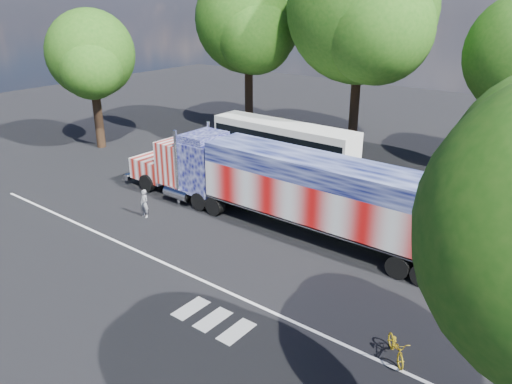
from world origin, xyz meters
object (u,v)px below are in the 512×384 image
Objects in this scene: coach_bus at (284,145)px; woman at (144,203)px; tree_w_a at (91,55)px; tree_nw_a at (249,20)px; tree_n_mid at (363,9)px; semi_truck at (283,186)px; bicycle at (396,347)px.

coach_bus is 6.88× the size of woman.
tree_nw_a is (7.25, 10.44, 2.34)m from tree_w_a.
tree_w_a is 20.62m from tree_n_mid.
tree_n_mid is (3.80, 17.47, 9.95)m from woman.
semi_truck is 9.96m from coach_bus.
coach_bus is 20.72m from bicycle.
woman is 20.51m from tree_nw_a.
tree_n_mid is (-12.18, 19.88, 10.33)m from bicycle.
semi_truck is 16.34m from tree_n_mid.
tree_w_a is 12.92m from tree_nw_a.
tree_w_a is (-20.36, 3.12, 5.06)m from semi_truck.
woman is at bearing -95.26° from coach_bus.
woman reaches higher than bicycle.
woman is 0.97× the size of bicycle.
tree_n_mid is (17.39, 10.56, 3.36)m from tree_w_a.
bicycle is 0.10× the size of tree_n_mid.
bicycle is 31.78m from tree_w_a.
coach_bus is 0.69× the size of tree_n_mid.
tree_nw_a reaches higher than tree_w_a.
tree_n_mid is 1.14× the size of tree_nw_a.
tree_n_mid is (-2.97, 13.68, 8.42)m from semi_truck.
semi_truck is 1.33× the size of tree_n_mid.
semi_truck is 12.79× the size of bicycle.
tree_n_mid reaches higher than tree_w_a.
tree_n_mid reaches higher than woman.
coach_bus is 6.67× the size of bicycle.
semi_truck reaches higher than bicycle.
coach_bus is at bearing 91.55° from woman.
tree_n_mid is at bearing 31.28° from tree_w_a.
semi_truck is 7.91m from woman.
semi_truck is 1.92× the size of coach_bus.
semi_truck is 1.97× the size of tree_w_a.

